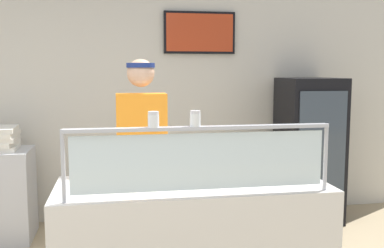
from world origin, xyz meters
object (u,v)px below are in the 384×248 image
(pizza_tray, at_px, (161,179))
(pizza_server, at_px, (167,176))
(drink_fridge, at_px, (309,150))
(parmesan_shaker, at_px, (153,120))
(pepper_flake_shaker, at_px, (195,120))
(worker_figure, at_px, (143,158))

(pizza_tray, xyz_separation_m, pizza_server, (0.04, -0.02, 0.02))
(pizza_tray, xyz_separation_m, drink_fridge, (1.84, 1.73, -0.17))
(parmesan_shaker, distance_m, drink_fridge, 2.92)
(parmesan_shaker, height_order, pepper_flake_shaker, same)
(worker_figure, bearing_deg, pizza_tray, -80.94)
(pepper_flake_shaker, relative_size, drink_fridge, 0.06)
(pizza_tray, height_order, parmesan_shaker, parmesan_shaker)
(pepper_flake_shaker, distance_m, drink_fridge, 2.77)
(pizza_tray, bearing_deg, pepper_flake_shaker, -67.86)
(pizza_server, bearing_deg, pizza_tray, 147.02)
(pizza_server, relative_size, pepper_flake_shaker, 3.09)
(parmesan_shaker, relative_size, pepper_flake_shaker, 0.99)
(pepper_flake_shaker, distance_m, worker_figure, 1.04)
(pizza_tray, relative_size, worker_figure, 0.25)
(parmesan_shaker, height_order, worker_figure, worker_figure)
(pepper_flake_shaker, bearing_deg, pizza_tray, 112.14)
(pizza_tray, height_order, pepper_flake_shaker, pepper_flake_shaker)
(parmesan_shaker, bearing_deg, pizza_tray, 78.37)
(pizza_tray, bearing_deg, worker_figure, 99.06)
(pizza_tray, relative_size, pizza_server, 1.57)
(drink_fridge, bearing_deg, parmesan_shaker, -132.07)
(pizza_server, xyz_separation_m, pepper_flake_shaker, (0.12, -0.37, 0.41))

